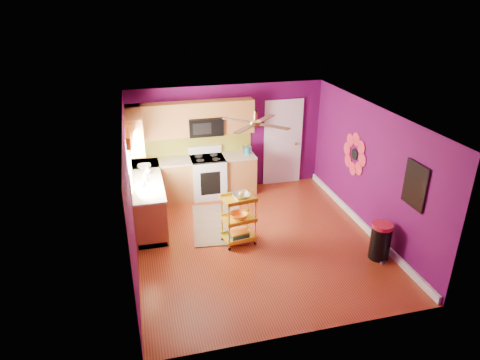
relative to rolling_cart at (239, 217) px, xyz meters
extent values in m
plane|color=maroon|center=(0.34, -0.01, -0.55)|extent=(5.00, 5.00, 0.00)
cube|color=#53094A|center=(0.34, 2.49, 0.70)|extent=(4.50, 0.04, 2.50)
cube|color=#53094A|center=(0.34, -2.51, 0.70)|extent=(4.50, 0.04, 2.50)
cube|color=#53094A|center=(-1.91, -0.01, 0.70)|extent=(0.04, 5.00, 2.50)
cube|color=#53094A|center=(2.59, -0.01, 0.70)|extent=(0.04, 5.00, 2.50)
cube|color=silver|center=(0.34, -0.01, 1.95)|extent=(4.50, 5.00, 0.04)
cube|color=white|center=(2.56, -0.01, -0.48)|extent=(0.05, 4.90, 0.14)
cube|color=#9A5E2A|center=(-1.61, 1.34, -0.10)|extent=(0.60, 2.30, 0.90)
cube|color=#9A5E2A|center=(-0.51, 2.19, -0.10)|extent=(2.80, 0.60, 0.90)
cube|color=beige|center=(-1.61, 1.34, 0.37)|extent=(0.63, 2.30, 0.04)
cube|color=beige|center=(-0.51, 2.19, 0.37)|extent=(2.80, 0.63, 0.04)
cube|color=black|center=(-1.61, 1.34, -0.50)|extent=(0.54, 2.30, 0.10)
cube|color=black|center=(-0.51, 2.19, -0.50)|extent=(2.80, 0.54, 0.10)
cube|color=white|center=(-0.21, 2.16, -0.09)|extent=(0.76, 0.66, 0.92)
cube|color=black|center=(-0.21, 2.16, 0.38)|extent=(0.76, 0.62, 0.03)
cube|color=white|center=(-0.21, 2.44, 0.49)|extent=(0.76, 0.06, 0.18)
cube|color=black|center=(-0.21, 1.83, -0.10)|extent=(0.45, 0.02, 0.55)
cube|color=#9A5E2A|center=(-1.25, 2.32, 1.28)|extent=(1.32, 0.33, 0.75)
cube|color=#9A5E2A|center=(0.53, 2.32, 1.28)|extent=(0.72, 0.33, 0.75)
cube|color=#9A5E2A|center=(-0.21, 2.32, 1.48)|extent=(0.76, 0.33, 0.34)
cube|color=#9A5E2A|center=(-1.74, 1.84, 1.28)|extent=(0.33, 1.30, 0.75)
cube|color=black|center=(-0.21, 2.29, 1.10)|extent=(0.76, 0.38, 0.40)
cube|color=olive|center=(-0.51, 2.48, 0.65)|extent=(2.80, 0.01, 0.51)
cube|color=olive|center=(-1.90, 1.34, 0.65)|extent=(0.01, 2.30, 0.51)
cube|color=white|center=(-1.89, 1.04, 1.00)|extent=(0.03, 1.20, 1.00)
cube|color=orange|center=(-1.86, 1.04, 1.47)|extent=(0.08, 1.35, 0.22)
cube|color=white|center=(1.69, 2.46, 0.48)|extent=(0.85, 0.04, 2.05)
cube|color=white|center=(1.69, 2.44, 0.48)|extent=(0.95, 0.02, 2.15)
sphere|color=#BF8C3F|center=(2.01, 2.41, 0.45)|extent=(0.07, 0.07, 0.07)
cylinder|color=black|center=(2.57, 0.59, 0.80)|extent=(0.01, 0.24, 0.24)
cube|color=#1BB2A0|center=(2.57, -1.41, 1.00)|extent=(0.03, 0.52, 0.72)
cube|color=black|center=(2.56, -1.41, 1.00)|extent=(0.01, 0.56, 0.76)
cylinder|color=#BF8C3F|center=(0.34, 0.19, 1.87)|extent=(0.06, 0.06, 0.16)
cylinder|color=#BF8C3F|center=(0.34, 0.19, 1.73)|extent=(0.20, 0.20, 0.08)
cube|color=#4C2D19|center=(0.61, 0.46, 1.73)|extent=(0.47, 0.47, 0.01)
cube|color=#4C2D19|center=(0.08, 0.46, 1.73)|extent=(0.47, 0.47, 0.01)
cube|color=#4C2D19|center=(0.08, -0.08, 1.73)|extent=(0.47, 0.47, 0.01)
cube|color=#4C2D19|center=(0.61, -0.08, 1.73)|extent=(0.47, 0.47, 0.01)
cube|color=black|center=(-0.24, 0.78, -0.54)|extent=(1.22, 1.79, 0.02)
cylinder|color=yellow|center=(-0.24, -0.22, -0.05)|extent=(0.03, 0.03, 0.91)
cylinder|color=yellow|center=(0.28, -0.14, -0.05)|extent=(0.03, 0.03, 0.91)
cylinder|color=yellow|center=(-0.30, 0.14, -0.05)|extent=(0.03, 0.03, 0.91)
cylinder|color=yellow|center=(0.22, 0.22, -0.05)|extent=(0.03, 0.03, 0.91)
sphere|color=black|center=(-0.24, -0.22, -0.51)|extent=(0.06, 0.06, 0.06)
sphere|color=black|center=(0.28, -0.14, -0.51)|extent=(0.06, 0.06, 0.06)
sphere|color=black|center=(-0.30, 0.14, -0.51)|extent=(0.06, 0.06, 0.06)
sphere|color=black|center=(0.22, 0.22, -0.51)|extent=(0.06, 0.06, 0.06)
cube|color=yellow|center=(-0.01, 0.00, 0.38)|extent=(0.65, 0.51, 0.03)
cube|color=yellow|center=(-0.01, 0.00, -0.03)|extent=(0.65, 0.51, 0.03)
cube|color=yellow|center=(-0.01, 0.00, -0.42)|extent=(0.65, 0.51, 0.03)
imported|color=beige|center=(0.04, 0.01, 0.44)|extent=(0.37, 0.37, 0.08)
sphere|color=yellow|center=(0.04, 0.01, 0.46)|extent=(0.11, 0.11, 0.11)
imported|color=orange|center=(-0.01, 0.00, 0.03)|extent=(0.38, 0.38, 0.10)
cube|color=navy|center=(-0.01, 0.00, -0.38)|extent=(0.38, 0.31, 0.04)
cube|color=#267233|center=(-0.01, 0.00, -0.34)|extent=(0.38, 0.31, 0.04)
cube|color=orange|center=(-0.01, 0.00, -0.31)|extent=(0.38, 0.31, 0.03)
cylinder|color=black|center=(2.31, -1.10, -0.24)|extent=(0.46, 0.46, 0.62)
cylinder|color=#AF192E|center=(2.31, -1.10, 0.11)|extent=(0.36, 0.36, 0.07)
cube|color=beige|center=(2.31, -1.28, -0.53)|extent=(0.14, 0.10, 0.03)
cylinder|color=teal|center=(0.74, 2.23, 0.47)|extent=(0.18, 0.18, 0.16)
sphere|color=teal|center=(0.74, 2.23, 0.57)|extent=(0.06, 0.06, 0.06)
cube|color=beige|center=(0.73, 2.24, 0.48)|extent=(0.22, 0.15, 0.18)
imported|color=#EA3F72|center=(-1.64, 1.20, 0.48)|extent=(0.08, 0.08, 0.17)
imported|color=white|center=(-1.55, 1.56, 0.48)|extent=(0.14, 0.14, 0.17)
imported|color=white|center=(-1.61, 1.90, 0.43)|extent=(0.28, 0.28, 0.07)
imported|color=white|center=(-1.71, 0.97, 0.44)|extent=(0.13, 0.13, 0.10)
camera|label=1|loc=(-1.68, -6.77, 3.90)|focal=32.00mm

